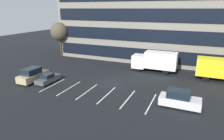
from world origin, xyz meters
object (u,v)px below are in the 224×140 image
at_px(sedan_charcoal, 48,78).
at_px(suv_silver, 179,99).
at_px(bare_tree, 60,32).
at_px(box_truck_white, 155,61).
at_px(suv_tan, 33,75).
at_px(box_truck_yellow_all, 221,69).

bearing_deg(sedan_charcoal, suv_silver, -0.64).
bearing_deg(suv_silver, bare_tree, 151.24).
distance_m(box_truck_white, bare_tree, 22.33).
relative_size(box_truck_white, suv_tan, 1.62).
distance_m(suv_tan, sedan_charcoal, 2.46).
bearing_deg(box_truck_white, suv_tan, -142.48).
height_order(box_truck_white, sedan_charcoal, box_truck_white).
xyz_separation_m(suv_tan, bare_tree, (-6.38, 15.06, 4.44)).
bearing_deg(box_truck_yellow_all, box_truck_white, 175.78).
distance_m(suv_silver, suv_tan, 20.59).
height_order(suv_silver, sedan_charcoal, suv_silver).
xyz_separation_m(suv_silver, suv_tan, (-20.59, -0.26, 0.06)).
height_order(box_truck_yellow_all, suv_silver, box_truck_yellow_all).
relative_size(suv_tan, sedan_charcoal, 1.20).
height_order(box_truck_yellow_all, bare_tree, bare_tree).
bearing_deg(suv_silver, box_truck_yellow_all, 66.59).
distance_m(suv_tan, bare_tree, 16.95).
xyz_separation_m(box_truck_white, suv_tan, (-15.44, -11.86, -0.94)).
bearing_deg(sedan_charcoal, box_truck_white, 41.10).
height_order(box_truck_yellow_all, box_truck_white, box_truck_white).
xyz_separation_m(box_truck_yellow_all, bare_tree, (-31.67, 3.93, 3.56)).
distance_m(box_truck_white, suv_silver, 12.73).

